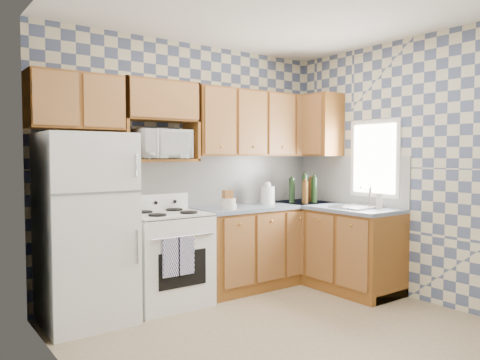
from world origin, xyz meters
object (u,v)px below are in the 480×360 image
object	(u,v)px
refrigerator	(86,229)
stove_body	(167,260)
microwave	(161,144)
electric_kettle	(268,195)

from	to	relation	value
refrigerator	stove_body	bearing A→B (deg)	1.78
refrigerator	microwave	world-z (taller)	microwave
refrigerator	stove_body	world-z (taller)	refrigerator
refrigerator	stove_body	distance (m)	0.89
refrigerator	stove_body	size ratio (longest dim) A/B	1.87
refrigerator	electric_kettle	bearing A→B (deg)	1.35
electric_kettle	stove_body	bearing A→B (deg)	-178.92
microwave	refrigerator	bearing A→B (deg)	-173.36
microwave	electric_kettle	distance (m)	1.43
microwave	electric_kettle	world-z (taller)	microwave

